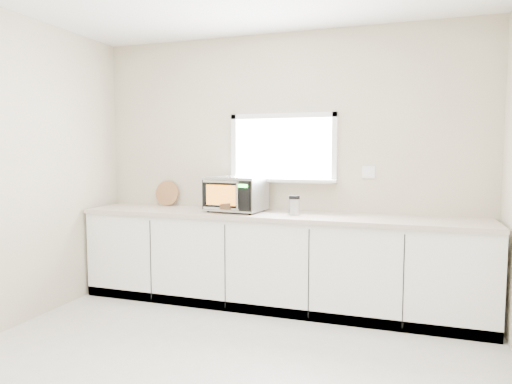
% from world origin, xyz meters
% --- Properties ---
extents(back_wall, '(4.00, 0.17, 2.70)m').
position_xyz_m(back_wall, '(0.00, 2.00, 1.36)').
color(back_wall, '#B0A08C').
rests_on(back_wall, ground).
extents(cabinets, '(3.92, 0.60, 0.88)m').
position_xyz_m(cabinets, '(0.00, 1.70, 0.44)').
color(cabinets, white).
rests_on(cabinets, ground).
extents(countertop, '(3.92, 0.64, 0.04)m').
position_xyz_m(countertop, '(0.00, 1.69, 0.90)').
color(countertop, beige).
rests_on(countertop, cabinets).
extents(microwave, '(0.58, 0.49, 0.35)m').
position_xyz_m(microwave, '(-0.41, 1.72, 1.10)').
color(microwave, black).
rests_on(microwave, countertop).
extents(knife_block, '(0.14, 0.25, 0.35)m').
position_xyz_m(knife_block, '(-0.42, 1.61, 1.07)').
color(knife_block, '#4D351B').
rests_on(knife_block, countertop).
extents(cutting_board, '(0.28, 0.07, 0.27)m').
position_xyz_m(cutting_board, '(-1.31, 1.94, 1.06)').
color(cutting_board, '#AB6142').
rests_on(cutting_board, countertop).
extents(coffee_grinder, '(0.11, 0.11, 0.19)m').
position_xyz_m(coffee_grinder, '(0.20, 1.66, 1.01)').
color(coffee_grinder, '#AEB0B6').
rests_on(coffee_grinder, countertop).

